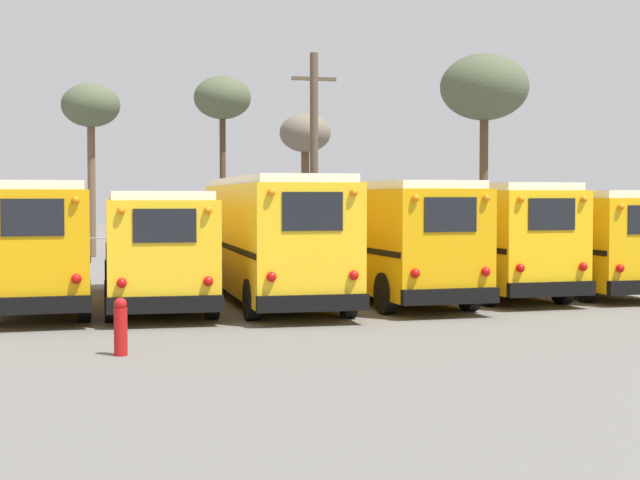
{
  "coord_description": "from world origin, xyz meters",
  "views": [
    {
      "loc": [
        -6.93,
        -26.1,
        2.82
      ],
      "look_at": [
        0.0,
        0.18,
        1.61
      ],
      "focal_mm": 55.0,
      "sensor_mm": 36.0,
      "label": 1
    }
  ],
  "objects_px": {
    "school_bus_5": "(562,236)",
    "bare_tree_3": "(484,89)",
    "school_bus_0": "(33,239)",
    "school_bus_1": "(154,243)",
    "fire_hydrant": "(121,326)",
    "school_bus_3": "(373,235)",
    "bare_tree_0": "(91,109)",
    "school_bus_2": "(272,235)",
    "bare_tree_2": "(305,137)",
    "utility_pole": "(314,158)",
    "school_bus_4": "(460,233)",
    "bare_tree_1": "(222,101)"
  },
  "relations": [
    {
      "from": "school_bus_5",
      "to": "bare_tree_0",
      "type": "height_order",
      "value": "bare_tree_0"
    },
    {
      "from": "school_bus_2",
      "to": "bare_tree_0",
      "type": "distance_m",
      "value": 22.39
    },
    {
      "from": "school_bus_4",
      "to": "fire_hydrant",
      "type": "xyz_separation_m",
      "value": [
        -10.55,
        -9.65,
        -1.21
      ]
    },
    {
      "from": "school_bus_0",
      "to": "school_bus_2",
      "type": "distance_m",
      "value": 6.16
    },
    {
      "from": "school_bus_0",
      "to": "bare_tree_3",
      "type": "xyz_separation_m",
      "value": [
        19.29,
        15.17,
        5.95
      ]
    },
    {
      "from": "school_bus_1",
      "to": "school_bus_4",
      "type": "xyz_separation_m",
      "value": [
        9.2,
        1.22,
        0.13
      ]
    },
    {
      "from": "utility_pole",
      "to": "bare_tree_1",
      "type": "height_order",
      "value": "utility_pole"
    },
    {
      "from": "school_bus_0",
      "to": "school_bus_4",
      "type": "relative_size",
      "value": 0.89
    },
    {
      "from": "school_bus_4",
      "to": "school_bus_1",
      "type": "bearing_deg",
      "value": -172.47
    },
    {
      "from": "bare_tree_3",
      "to": "fire_hydrant",
      "type": "relative_size",
      "value": 8.98
    },
    {
      "from": "school_bus_3",
      "to": "school_bus_1",
      "type": "bearing_deg",
      "value": -178.0
    },
    {
      "from": "school_bus_5",
      "to": "bare_tree_3",
      "type": "distance_m",
      "value": 16.22
    },
    {
      "from": "school_bus_0",
      "to": "school_bus_3",
      "type": "xyz_separation_m",
      "value": [
        9.2,
        0.25,
        0.01
      ]
    },
    {
      "from": "school_bus_0",
      "to": "school_bus_1",
      "type": "relative_size",
      "value": 0.96
    },
    {
      "from": "school_bus_3",
      "to": "bare_tree_3",
      "type": "height_order",
      "value": "bare_tree_3"
    },
    {
      "from": "school_bus_5",
      "to": "bare_tree_0",
      "type": "xyz_separation_m",
      "value": [
        -13.25,
        20.21,
        5.25
      ]
    },
    {
      "from": "fire_hydrant",
      "to": "utility_pole",
      "type": "bearing_deg",
      "value": 66.53
    },
    {
      "from": "school_bus_2",
      "to": "bare_tree_3",
      "type": "height_order",
      "value": "bare_tree_3"
    },
    {
      "from": "school_bus_3",
      "to": "bare_tree_1",
      "type": "height_order",
      "value": "bare_tree_1"
    },
    {
      "from": "school_bus_3",
      "to": "bare_tree_3",
      "type": "xyz_separation_m",
      "value": [
        10.09,
        14.92,
        5.94
      ]
    },
    {
      "from": "school_bus_0",
      "to": "bare_tree_0",
      "type": "xyz_separation_m",
      "value": [
        2.08,
        20.87,
        5.13
      ]
    },
    {
      "from": "bare_tree_1",
      "to": "bare_tree_3",
      "type": "xyz_separation_m",
      "value": [
        11.4,
        -3.42,
        0.5
      ]
    },
    {
      "from": "school_bus_0",
      "to": "bare_tree_0",
      "type": "height_order",
      "value": "bare_tree_0"
    },
    {
      "from": "school_bus_1",
      "to": "fire_hydrant",
      "type": "relative_size",
      "value": 9.93
    },
    {
      "from": "school_bus_0",
      "to": "school_bus_4",
      "type": "bearing_deg",
      "value": 5.81
    },
    {
      "from": "school_bus_2",
      "to": "bare_tree_1",
      "type": "bearing_deg",
      "value": 84.78
    },
    {
      "from": "school_bus_1",
      "to": "bare_tree_2",
      "type": "height_order",
      "value": "bare_tree_2"
    },
    {
      "from": "school_bus_5",
      "to": "bare_tree_3",
      "type": "bearing_deg",
      "value": 74.76
    },
    {
      "from": "school_bus_5",
      "to": "bare_tree_2",
      "type": "relative_size",
      "value": 1.35
    },
    {
      "from": "school_bus_1",
      "to": "bare_tree_2",
      "type": "relative_size",
      "value": 1.48
    },
    {
      "from": "utility_pole",
      "to": "fire_hydrant",
      "type": "relative_size",
      "value": 8.21
    },
    {
      "from": "school_bus_3",
      "to": "fire_hydrant",
      "type": "distance_m",
      "value": 11.5
    },
    {
      "from": "school_bus_0",
      "to": "school_bus_1",
      "type": "xyz_separation_m",
      "value": [
        3.07,
        0.03,
        -0.13
      ]
    },
    {
      "from": "bare_tree_1",
      "to": "bare_tree_3",
      "type": "bearing_deg",
      "value": -16.71
    },
    {
      "from": "school_bus_0",
      "to": "school_bus_1",
      "type": "height_order",
      "value": "school_bus_0"
    },
    {
      "from": "school_bus_5",
      "to": "bare_tree_2",
      "type": "bearing_deg",
      "value": 97.84
    },
    {
      "from": "bare_tree_3",
      "to": "school_bus_5",
      "type": "bearing_deg",
      "value": -105.24
    },
    {
      "from": "school_bus_3",
      "to": "school_bus_4",
      "type": "relative_size",
      "value": 0.99
    },
    {
      "from": "school_bus_4",
      "to": "bare_tree_1",
      "type": "height_order",
      "value": "bare_tree_1"
    },
    {
      "from": "school_bus_3",
      "to": "utility_pole",
      "type": "distance_m",
      "value": 11.74
    },
    {
      "from": "bare_tree_2",
      "to": "fire_hydrant",
      "type": "bearing_deg",
      "value": -109.84
    },
    {
      "from": "school_bus_0",
      "to": "bare_tree_1",
      "type": "distance_m",
      "value": 20.92
    },
    {
      "from": "bare_tree_0",
      "to": "bare_tree_1",
      "type": "height_order",
      "value": "bare_tree_1"
    },
    {
      "from": "bare_tree_0",
      "to": "bare_tree_2",
      "type": "height_order",
      "value": "bare_tree_0"
    },
    {
      "from": "school_bus_1",
      "to": "school_bus_4",
      "type": "height_order",
      "value": "school_bus_4"
    },
    {
      "from": "school_bus_4",
      "to": "bare_tree_3",
      "type": "relative_size",
      "value": 1.18
    },
    {
      "from": "school_bus_4",
      "to": "fire_hydrant",
      "type": "height_order",
      "value": "school_bus_4"
    },
    {
      "from": "school_bus_2",
      "to": "bare_tree_3",
      "type": "relative_size",
      "value": 1.09
    },
    {
      "from": "bare_tree_3",
      "to": "fire_hydrant",
      "type": "distance_m",
      "value": 30.26
    },
    {
      "from": "school_bus_1",
      "to": "school_bus_5",
      "type": "height_order",
      "value": "school_bus_5"
    }
  ]
}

